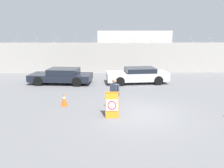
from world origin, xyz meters
name	(u,v)px	position (x,y,z in m)	size (l,w,h in m)	color
ground_plane	(140,114)	(0.00, 0.00, 0.00)	(90.00, 90.00, 0.00)	slate
perimeter_wall	(123,58)	(0.00, 11.15, 1.45)	(36.00, 0.30, 3.34)	#ADA8A0
building_block	(132,49)	(1.28, 15.29, 2.01)	(7.68, 5.06, 4.01)	silver
barricade_sign	(112,104)	(-1.37, -0.19, 0.58)	(0.66, 0.73, 1.17)	orange
security_guard	(114,93)	(-1.22, 0.52, 0.91)	(0.51, 0.61, 1.65)	#514C42
traffic_cone_mid	(64,99)	(-3.92, 1.34, 0.39)	(0.35, 0.35, 0.79)	orange
parked_car_front_coupe	(62,76)	(-5.10, 6.61, 0.60)	(4.84, 2.36, 1.17)	black
parked_car_rear_sedan	(138,75)	(0.78, 6.65, 0.62)	(4.84, 2.22, 1.20)	black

